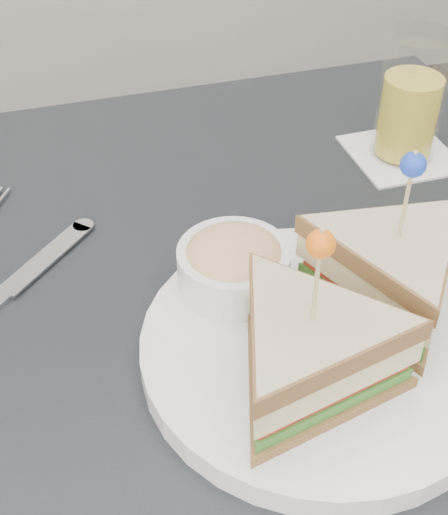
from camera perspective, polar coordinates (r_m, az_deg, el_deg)
table at (r=0.66m, az=-0.59°, el=-9.14°), size 0.80×0.80×0.75m
plate_meal at (r=0.54m, az=8.61°, el=-4.43°), size 0.35×0.35×0.16m
cutlery_knife at (r=0.64m, az=-16.48°, el=-2.33°), size 0.15×0.15×0.01m
drink_set at (r=0.79m, az=14.57°, el=11.67°), size 0.11×0.11×0.14m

